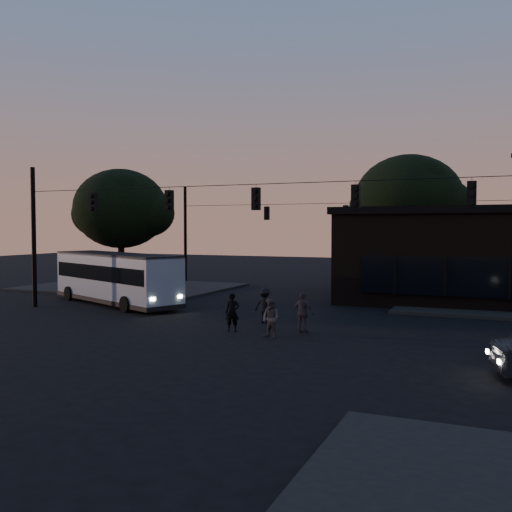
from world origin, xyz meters
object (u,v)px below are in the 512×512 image
at_px(building, 481,255).
at_px(pedestrian_c, 303,313).
at_px(pedestrian_b, 271,318).
at_px(pedestrian_d, 265,306).
at_px(bus, 116,276).
at_px(pedestrian_a, 232,312).

relative_size(building, pedestrian_c, 9.22).
relative_size(pedestrian_b, pedestrian_d, 0.96).
xyz_separation_m(building, bus, (-18.59, -9.45, -1.11)).
bearing_deg(pedestrian_b, pedestrian_a, -177.30).
bearing_deg(building, bus, -153.04).
height_order(bus, pedestrian_a, bus).
xyz_separation_m(pedestrian_b, pedestrian_d, (-1.52, 3.07, 0.03)).
xyz_separation_m(pedestrian_a, pedestrian_c, (2.77, 0.83, 0.04)).
bearing_deg(pedestrian_c, pedestrian_b, 73.52).
height_order(pedestrian_a, pedestrian_b, pedestrian_a).
bearing_deg(building, pedestrian_c, -114.62).
relative_size(building, pedestrian_a, 9.70).
distance_m(building, pedestrian_a, 17.11).
relative_size(pedestrian_b, pedestrian_c, 0.91).
bearing_deg(pedestrian_d, pedestrian_c, 152.76).
bearing_deg(pedestrian_a, bus, 134.40).
distance_m(building, pedestrian_b, 16.74).
bearing_deg(pedestrian_b, building, 85.38).
bearing_deg(pedestrian_d, pedestrian_a, 87.63).
relative_size(building, pedestrian_d, 9.78).
bearing_deg(pedestrian_a, pedestrian_c, -1.58).
bearing_deg(pedestrian_a, pedestrian_b, -36.00).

